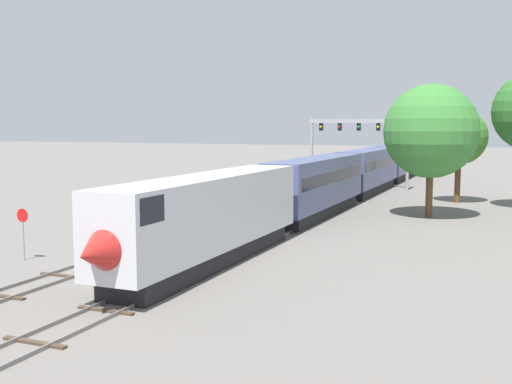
{
  "coord_description": "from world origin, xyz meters",
  "views": [
    {
      "loc": [
        16.89,
        -26.01,
        7.42
      ],
      "look_at": [
        1.0,
        12.0,
        3.0
      ],
      "focal_mm": 43.59,
      "sensor_mm": 36.0,
      "label": 1
    }
  ],
  "objects_px": {
    "stop_sign": "(23,227)",
    "trackside_tree_left": "(431,131)",
    "passenger_train": "(348,176)",
    "trackside_tree_right": "(459,137)",
    "signal_gantry": "(359,135)"
  },
  "relations": [
    {
      "from": "stop_sign",
      "to": "trackside_tree_left",
      "type": "bearing_deg",
      "value": 53.55
    },
    {
      "from": "stop_sign",
      "to": "trackside_tree_left",
      "type": "height_order",
      "value": "trackside_tree_left"
    },
    {
      "from": "passenger_train",
      "to": "trackside_tree_right",
      "type": "bearing_deg",
      "value": 22.26
    },
    {
      "from": "signal_gantry",
      "to": "trackside_tree_right",
      "type": "relative_size",
      "value": 1.34
    },
    {
      "from": "passenger_train",
      "to": "trackside_tree_left",
      "type": "xyz_separation_m",
      "value": [
        8.59,
        -7.2,
        4.36
      ]
    },
    {
      "from": "stop_sign",
      "to": "trackside_tree_right",
      "type": "bearing_deg",
      "value": 61.41
    },
    {
      "from": "trackside_tree_left",
      "to": "trackside_tree_right",
      "type": "height_order",
      "value": "trackside_tree_left"
    },
    {
      "from": "passenger_train",
      "to": "trackside_tree_right",
      "type": "xyz_separation_m",
      "value": [
        9.83,
        4.03,
        3.71
      ]
    },
    {
      "from": "passenger_train",
      "to": "stop_sign",
      "type": "distance_m",
      "value": 33.88
    },
    {
      "from": "signal_gantry",
      "to": "trackside_tree_left",
      "type": "xyz_separation_m",
      "value": [
        10.84,
        -20.93,
        0.7
      ]
    },
    {
      "from": "passenger_train",
      "to": "trackside_tree_right",
      "type": "height_order",
      "value": "trackside_tree_right"
    },
    {
      "from": "passenger_train",
      "to": "signal_gantry",
      "type": "distance_m",
      "value": 14.39
    },
    {
      "from": "trackside_tree_left",
      "to": "trackside_tree_right",
      "type": "relative_size",
      "value": 1.19
    },
    {
      "from": "trackside_tree_left",
      "to": "trackside_tree_right",
      "type": "distance_m",
      "value": 11.31
    },
    {
      "from": "stop_sign",
      "to": "passenger_train",
      "type": "bearing_deg",
      "value": 72.83
    }
  ]
}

